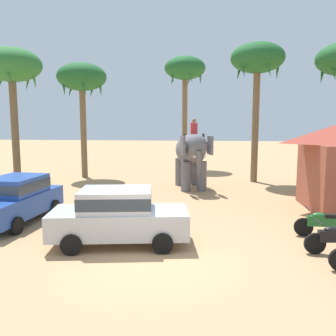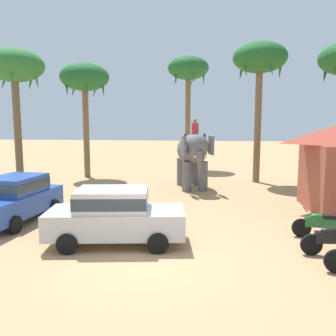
# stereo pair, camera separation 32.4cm
# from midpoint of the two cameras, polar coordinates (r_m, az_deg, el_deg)

# --- Properties ---
(ground_plane) EXTENTS (120.00, 120.00, 0.00)m
(ground_plane) POSITION_cam_midpoint_polar(r_m,az_deg,el_deg) (9.98, -4.24, -14.18)
(ground_plane) COLOR tan
(car_sedan_foreground) EXTENTS (4.31, 2.32, 1.70)m
(car_sedan_foreground) POSITION_cam_midpoint_polar(r_m,az_deg,el_deg) (10.73, -8.99, -7.48)
(car_sedan_foreground) COLOR #B7BABF
(car_sedan_foreground) RESTS_ON ground
(car_parked_far_side) EXTENTS (2.10, 4.21, 1.70)m
(car_parked_far_side) POSITION_cam_midpoint_polar(r_m,az_deg,el_deg) (14.09, -24.24, -4.44)
(car_parked_far_side) COLOR #23479E
(car_parked_far_side) RESTS_ON ground
(elephant_with_mahout) EXTENTS (2.38, 4.02, 3.88)m
(elephant_with_mahout) POSITION_cam_midpoint_polar(r_m,az_deg,el_deg) (19.24, 3.36, 2.45)
(elephant_with_mahout) COLOR slate
(elephant_with_mahout) RESTS_ON ground
(motorcycle_fourth_in_row) EXTENTS (1.80, 0.55, 0.94)m
(motorcycle_fourth_in_row) POSITION_cam_midpoint_polar(r_m,az_deg,el_deg) (12.34, 23.33, -8.25)
(motorcycle_fourth_in_row) COLOR black
(motorcycle_fourth_in_row) RESTS_ON ground
(palm_tree_behind_elephant) EXTENTS (3.20, 3.20, 8.39)m
(palm_tree_behind_elephant) POSITION_cam_midpoint_polar(r_m,az_deg,el_deg) (22.32, 14.00, 16.46)
(palm_tree_behind_elephant) COLOR brown
(palm_tree_behind_elephant) RESTS_ON ground
(palm_tree_near_hut) EXTENTS (3.20, 3.20, 8.77)m
(palm_tree_near_hut) POSITION_cam_midpoint_polar(r_m,az_deg,el_deg) (28.21, 2.45, 15.47)
(palm_tree_near_hut) COLOR brown
(palm_tree_near_hut) RESTS_ON ground
(palm_tree_far_back) EXTENTS (3.20, 3.20, 7.65)m
(palm_tree_far_back) POSITION_cam_midpoint_polar(r_m,az_deg,el_deg) (21.27, -24.65, 14.57)
(palm_tree_far_back) COLOR brown
(palm_tree_far_back) RESTS_ON ground
(palm_tree_leaning_seaward) EXTENTS (3.20, 3.20, 7.51)m
(palm_tree_leaning_seaward) POSITION_cam_midpoint_polar(r_m,az_deg,el_deg) (24.11, -14.30, 13.80)
(palm_tree_leaning_seaward) COLOR brown
(palm_tree_leaning_seaward) RESTS_ON ground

